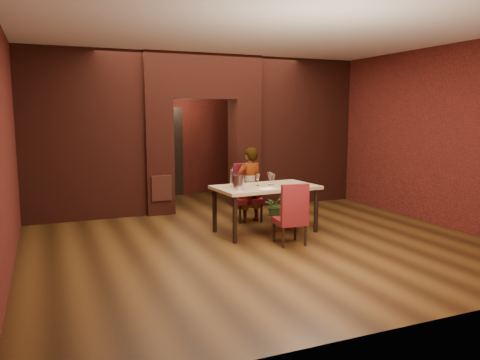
% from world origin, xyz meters
% --- Properties ---
extents(floor, '(8.00, 8.00, 0.00)m').
position_xyz_m(floor, '(0.00, 0.00, 0.00)').
color(floor, '#472C11').
rests_on(floor, ground).
extents(ceiling, '(7.00, 8.00, 0.04)m').
position_xyz_m(ceiling, '(0.00, 0.00, 3.20)').
color(ceiling, silver).
rests_on(ceiling, ground).
extents(wall_back, '(7.00, 0.04, 3.20)m').
position_xyz_m(wall_back, '(0.00, 4.00, 1.60)').
color(wall_back, maroon).
rests_on(wall_back, ground).
extents(wall_front, '(7.00, 0.04, 3.20)m').
position_xyz_m(wall_front, '(0.00, -4.00, 1.60)').
color(wall_front, maroon).
rests_on(wall_front, ground).
extents(wall_left, '(0.04, 8.00, 3.20)m').
position_xyz_m(wall_left, '(-3.50, 0.00, 1.60)').
color(wall_left, maroon).
rests_on(wall_left, ground).
extents(wall_right, '(0.04, 8.00, 3.20)m').
position_xyz_m(wall_right, '(3.50, 0.00, 1.60)').
color(wall_right, maroon).
rests_on(wall_right, ground).
extents(pillar_left, '(0.55, 0.55, 2.30)m').
position_xyz_m(pillar_left, '(-0.95, 2.00, 1.15)').
color(pillar_left, maroon).
rests_on(pillar_left, ground).
extents(pillar_right, '(0.55, 0.55, 2.30)m').
position_xyz_m(pillar_right, '(0.95, 2.00, 1.15)').
color(pillar_right, maroon).
rests_on(pillar_right, ground).
extents(lintel, '(2.45, 0.55, 0.90)m').
position_xyz_m(lintel, '(0.00, 2.00, 2.75)').
color(lintel, maroon).
rests_on(lintel, ground).
extents(wing_wall_left, '(2.28, 0.35, 3.20)m').
position_xyz_m(wing_wall_left, '(-2.36, 2.00, 1.60)').
color(wing_wall_left, maroon).
rests_on(wing_wall_left, ground).
extents(wing_wall_right, '(2.28, 0.35, 3.20)m').
position_xyz_m(wing_wall_right, '(2.36, 2.00, 1.60)').
color(wing_wall_right, maroon).
rests_on(wing_wall_right, ground).
extents(vent_panel, '(0.40, 0.03, 0.50)m').
position_xyz_m(vent_panel, '(-0.95, 1.71, 0.55)').
color(vent_panel, '#AB4931').
rests_on(vent_panel, ground).
extents(rear_door, '(0.90, 0.08, 2.10)m').
position_xyz_m(rear_door, '(-0.40, 3.94, 1.05)').
color(rear_door, black).
rests_on(rear_door, ground).
extents(rear_door_frame, '(1.02, 0.04, 2.22)m').
position_xyz_m(rear_door_frame, '(-0.40, 3.90, 1.05)').
color(rear_door_frame, black).
rests_on(rear_door_frame, ground).
extents(dining_table, '(1.76, 1.07, 0.80)m').
position_xyz_m(dining_table, '(0.37, -0.25, 0.40)').
color(dining_table, tan).
rests_on(dining_table, ground).
extents(chair_far, '(0.56, 0.56, 1.07)m').
position_xyz_m(chair_far, '(0.44, 0.65, 0.53)').
color(chair_far, maroon).
rests_on(chair_far, ground).
extents(chair_near, '(0.47, 0.47, 0.96)m').
position_xyz_m(chair_near, '(0.40, -1.05, 0.48)').
color(chair_near, maroon).
rests_on(chair_near, ground).
extents(person_seated, '(0.54, 0.38, 1.39)m').
position_xyz_m(person_seated, '(0.43, 0.56, 0.70)').
color(person_seated, silver).
rests_on(person_seated, ground).
extents(wine_glass_a, '(0.08, 0.08, 0.19)m').
position_xyz_m(wine_glass_a, '(0.26, -0.17, 0.90)').
color(wine_glass_a, white).
rests_on(wine_glass_a, dining_table).
extents(wine_glass_b, '(0.09, 0.09, 0.22)m').
position_xyz_m(wine_glass_b, '(0.47, -0.21, 0.91)').
color(wine_glass_b, white).
rests_on(wine_glass_b, dining_table).
extents(wine_glass_c, '(0.08, 0.08, 0.19)m').
position_xyz_m(wine_glass_c, '(0.52, -0.23, 0.89)').
color(wine_glass_c, white).
rests_on(wine_glass_c, dining_table).
extents(tasting_sheet, '(0.31, 0.26, 0.00)m').
position_xyz_m(tasting_sheet, '(0.26, -0.53, 0.80)').
color(tasting_sheet, white).
rests_on(tasting_sheet, dining_table).
extents(wine_bucket, '(0.19, 0.19, 0.23)m').
position_xyz_m(wine_bucket, '(-0.19, -0.41, 0.91)').
color(wine_bucket, silver).
rests_on(wine_bucket, dining_table).
extents(water_bottle, '(0.07, 0.07, 0.32)m').
position_xyz_m(water_bottle, '(-0.17, -0.10, 0.96)').
color(water_bottle, white).
rests_on(water_bottle, dining_table).
extents(potted_plant, '(0.49, 0.47, 0.42)m').
position_xyz_m(potted_plant, '(1.09, 0.85, 0.21)').
color(potted_plant, '#39682A').
rests_on(potted_plant, ground).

